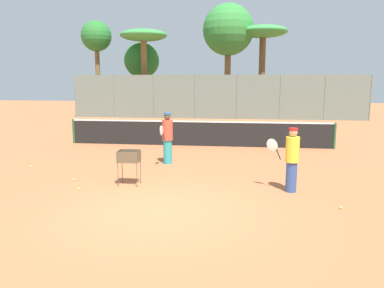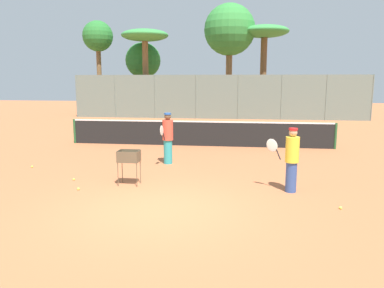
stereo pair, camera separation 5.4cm
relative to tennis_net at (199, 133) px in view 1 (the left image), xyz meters
name	(u,v)px [view 1 (the left image)]	position (x,y,z in m)	size (l,w,h in m)	color
ground_plane	(158,210)	(0.00, -8.01, -0.56)	(80.00, 80.00, 0.00)	#B7663D
tennis_net	(199,133)	(0.00, 0.00, 0.00)	(11.23, 0.10, 1.07)	#26592D
back_fence	(216,97)	(0.00, 11.25, 1.01)	(21.15, 0.08, 3.13)	slate
tree_0	(263,36)	(3.48, 16.52, 5.76)	(3.98, 3.98, 7.17)	brown
tree_1	(142,61)	(-6.36, 15.06, 3.76)	(2.88, 2.88, 5.80)	brown
tree_2	(144,39)	(-5.59, 12.82, 5.23)	(3.55, 3.55, 6.53)	brown
tree_3	(228,31)	(0.64, 16.62, 6.23)	(4.23, 4.23, 8.98)	brown
tree_4	(96,38)	(-9.78, 14.07, 5.49)	(2.42, 2.42, 7.43)	brown
player_white_outfit	(167,138)	(-0.66, -3.53, 0.33)	(0.35, 0.90, 1.71)	teal
player_red_cap	(292,159)	(3.02, -6.27, 0.28)	(0.84, 0.46, 1.62)	#334C8C
ball_cart	(129,159)	(-1.19, -6.19, 0.15)	(0.56, 0.41, 0.94)	brown
tennis_ball_0	(78,189)	(-2.34, -6.84, -0.53)	(0.07, 0.07, 0.07)	#D1E54C
tennis_ball_1	(341,207)	(3.95, -7.45, -0.53)	(0.07, 0.07, 0.07)	#D1E54C
tennis_ball_2	(32,167)	(-4.87, -4.68, -0.53)	(0.07, 0.07, 0.07)	#D1E54C
tennis_ball_3	(74,179)	(-2.87, -5.96, -0.53)	(0.07, 0.07, 0.07)	#D1E54C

